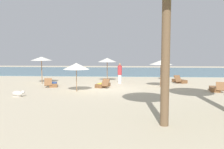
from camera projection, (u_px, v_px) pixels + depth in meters
ground_plane at (109, 89)px, 17.83m from camera, size 60.00×60.00×0.00m
ocean_water at (118, 71)px, 34.72m from camera, size 48.00×16.00×0.06m
umbrella_0 at (41, 59)px, 20.74m from camera, size 1.84×1.84×2.33m
umbrella_1 at (107, 60)px, 22.41m from camera, size 1.74×1.74×2.19m
umbrella_2 at (76, 66)px, 16.54m from camera, size 1.81×1.81×1.98m
umbrella_3 at (161, 62)px, 18.82m from camera, size 1.80×1.80×2.09m
lounger_1 at (179, 81)px, 21.50m from camera, size 1.24×1.76×0.72m
lounger_2 at (103, 85)px, 18.78m from camera, size 1.18×1.76×0.72m
lounger_3 at (215, 89)px, 16.79m from camera, size 0.94×1.76×0.71m
lounger_4 at (53, 84)px, 19.14m from camera, size 1.04×1.76×0.72m
person_0 at (163, 70)px, 23.83m from camera, size 0.50×0.50×1.89m
person_1 at (120, 73)px, 20.93m from camera, size 0.51×0.51×1.77m
dog at (18, 93)px, 14.72m from camera, size 0.83×0.51×0.37m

